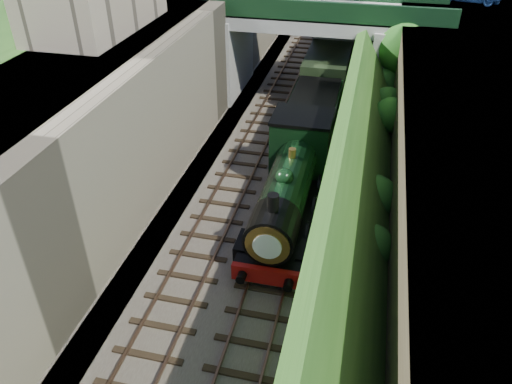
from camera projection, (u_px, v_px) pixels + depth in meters
trackbed at (299, 121)px, 32.01m from camera, size 10.00×90.00×0.20m
retaining_wall at (215, 63)px, 31.19m from camera, size 1.00×90.00×7.00m
street_plateau_left at (163, 59)px, 31.86m from camera, size 6.00×90.00×7.00m
street_plateau_right at (466, 90)px, 28.51m from camera, size 8.00×90.00×6.25m
embankment_slope at (382, 112)px, 27.06m from camera, size 4.20×90.00×6.36m
track_left at (269, 116)px, 32.32m from camera, size 2.50×90.00×0.20m
track_right at (318, 121)px, 31.70m from camera, size 2.50×90.00×0.20m
road_bridge at (326, 42)px, 32.86m from camera, size 16.00×6.40×7.25m
tree at (405, 48)px, 29.98m from camera, size 3.60×3.80×6.60m
locomotive at (290, 186)px, 22.37m from camera, size 3.10×10.22×3.83m
tender at (313, 122)px, 28.48m from camera, size 2.70×6.00×3.05m
coach_front at (336, 47)px, 38.44m from camera, size 2.90×18.00×3.70m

